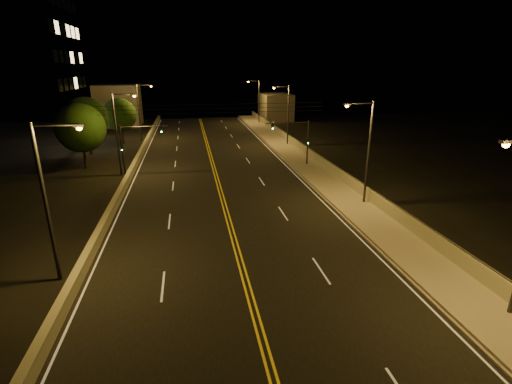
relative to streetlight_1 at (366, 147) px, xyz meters
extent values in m
cube|color=black|center=(-11.51, -0.19, -5.05)|extent=(18.00, 120.00, 0.02)
cube|color=gray|center=(-0.71, -0.19, -4.91)|extent=(3.60, 120.00, 0.30)
cube|color=gray|center=(-2.58, -0.19, -4.99)|extent=(0.14, 120.00, 0.15)
cube|color=gray|center=(0.94, -0.19, -4.26)|extent=(0.30, 120.00, 1.00)
cube|color=gray|center=(-20.60, -0.19, -4.66)|extent=(0.45, 120.00, 0.80)
cube|color=slate|center=(4.99, 53.69, -2.25)|extent=(6.00, 10.00, 5.64)
cube|color=slate|center=(-27.51, 50.85, -1.09)|extent=(8.00, 8.00, 7.96)
cylinder|color=black|center=(0.94, -0.19, -3.73)|extent=(0.06, 120.00, 0.06)
cube|color=silver|center=(-20.11, -0.19, -5.04)|extent=(0.12, 116.00, 0.00)
cube|color=silver|center=(-2.91, -0.19, -5.04)|extent=(0.12, 116.00, 0.00)
cube|color=gold|center=(-11.66, -0.19, -5.04)|extent=(0.12, 116.00, 0.00)
cube|color=gold|center=(-11.36, -0.19, -5.04)|extent=(0.12, 116.00, 0.00)
cube|color=silver|center=(-16.01, -9.69, -5.04)|extent=(0.12, 3.00, 0.00)
cube|color=silver|center=(-16.01, -0.69, -5.04)|extent=(0.12, 3.00, 0.00)
cube|color=silver|center=(-16.01, 8.31, -5.04)|extent=(0.12, 3.00, 0.00)
cube|color=silver|center=(-16.01, 17.31, -5.04)|extent=(0.12, 3.00, 0.00)
cube|color=silver|center=(-16.01, 26.31, -5.04)|extent=(0.12, 3.00, 0.00)
cube|color=silver|center=(-16.01, 35.31, -5.04)|extent=(0.12, 3.00, 0.00)
cube|color=silver|center=(-16.01, 44.31, -5.04)|extent=(0.12, 3.00, 0.00)
cube|color=silver|center=(-16.01, 53.31, -5.04)|extent=(0.12, 3.00, 0.00)
cube|color=silver|center=(-7.01, -9.69, -5.04)|extent=(0.12, 3.00, 0.00)
cube|color=silver|center=(-7.01, -0.69, -5.04)|extent=(0.12, 3.00, 0.00)
cube|color=silver|center=(-7.01, 8.31, -5.04)|extent=(0.12, 3.00, 0.00)
cube|color=silver|center=(-7.01, 17.31, -5.04)|extent=(0.12, 3.00, 0.00)
cube|color=silver|center=(-7.01, 26.31, -5.04)|extent=(0.12, 3.00, 0.00)
cube|color=silver|center=(-7.01, 35.31, -5.04)|extent=(0.12, 3.00, 0.00)
cube|color=silver|center=(-7.01, 44.31, -5.04)|extent=(0.12, 3.00, 0.00)
cube|color=silver|center=(-7.01, 53.31, -5.04)|extent=(0.12, 3.00, 0.00)
cube|color=#2D2D33|center=(-1.91, -15.31, 3.44)|extent=(0.50, 0.25, 0.14)
sphere|color=#FF9E2D|center=(-1.91, -15.31, 3.34)|extent=(0.28, 0.28, 0.28)
cylinder|color=#2D2D33|center=(0.29, 0.00, -0.70)|extent=(0.20, 0.20, 8.73)
cylinder|color=#2D2D33|center=(-0.81, 0.00, 3.51)|extent=(2.20, 0.12, 0.12)
cube|color=#2D2D33|center=(-1.91, 0.00, 3.44)|extent=(0.50, 0.25, 0.14)
sphere|color=#FF9E2D|center=(-1.91, 0.00, 3.34)|extent=(0.28, 0.28, 0.28)
cylinder|color=#2D2D33|center=(0.29, 25.48, -0.70)|extent=(0.20, 0.20, 8.73)
cylinder|color=#2D2D33|center=(-0.81, 25.48, 3.51)|extent=(2.20, 0.12, 0.12)
cube|color=#2D2D33|center=(-1.91, 25.48, 3.44)|extent=(0.50, 0.25, 0.14)
sphere|color=#FF9E2D|center=(-1.91, 25.48, 3.34)|extent=(0.28, 0.28, 0.28)
cylinder|color=#2D2D33|center=(0.29, 48.37, -0.70)|extent=(0.20, 0.20, 8.73)
cylinder|color=#2D2D33|center=(-0.81, 48.37, 3.51)|extent=(2.20, 0.12, 0.12)
cube|color=#2D2D33|center=(-1.91, 48.37, 3.44)|extent=(0.50, 0.25, 0.14)
sphere|color=#FF9E2D|center=(-1.91, 48.37, 3.34)|extent=(0.28, 0.28, 0.28)
cylinder|color=#2D2D33|center=(-21.71, -7.92, -0.70)|extent=(0.20, 0.20, 8.73)
cylinder|color=#2D2D33|center=(-20.61, -7.92, 3.51)|extent=(2.20, 0.12, 0.12)
cube|color=#2D2D33|center=(-19.51, -7.92, 3.44)|extent=(0.50, 0.25, 0.14)
sphere|color=#FF9E2D|center=(-19.51, -7.92, 3.34)|extent=(0.28, 0.28, 0.28)
cylinder|color=#2D2D33|center=(-21.71, 13.48, -0.70)|extent=(0.20, 0.20, 8.73)
cylinder|color=#2D2D33|center=(-20.61, 13.48, 3.51)|extent=(2.20, 0.12, 0.12)
cube|color=#2D2D33|center=(-19.51, 13.48, 3.44)|extent=(0.50, 0.25, 0.14)
sphere|color=#FF9E2D|center=(-19.51, 13.48, 3.34)|extent=(0.28, 0.28, 0.28)
cylinder|color=#2D2D33|center=(-21.71, 33.77, -0.70)|extent=(0.20, 0.20, 8.73)
cylinder|color=#2D2D33|center=(-20.61, 33.77, 3.51)|extent=(2.20, 0.12, 0.12)
cube|color=#2D2D33|center=(-19.51, 33.77, 3.44)|extent=(0.50, 0.25, 0.14)
sphere|color=#FF9E2D|center=(-19.51, 33.77, 3.34)|extent=(0.28, 0.28, 0.28)
cylinder|color=#2D2D33|center=(-0.51, 13.49, -2.36)|extent=(0.18, 0.18, 5.42)
cylinder|color=#2D2D33|center=(-3.01, 13.49, 0.15)|extent=(5.00, 0.10, 0.10)
cube|color=black|center=(-4.76, 13.49, -0.20)|extent=(0.28, 0.18, 0.80)
sphere|color=#19FF4C|center=(-4.76, 13.38, -0.45)|extent=(0.14, 0.14, 0.14)
cube|color=black|center=(-0.51, 13.34, -2.06)|extent=(0.22, 0.14, 0.55)
cylinder|color=#2D2D33|center=(-21.31, 13.49, -2.36)|extent=(0.18, 0.18, 5.42)
cylinder|color=#2D2D33|center=(-18.81, 13.49, 0.15)|extent=(5.00, 0.10, 0.10)
cube|color=black|center=(-17.06, 13.49, -0.20)|extent=(0.28, 0.18, 0.80)
sphere|color=#19FF4C|center=(-17.06, 13.38, -0.45)|extent=(0.14, 0.14, 0.14)
cube|color=black|center=(-21.31, 13.34, -2.06)|extent=(0.22, 0.14, 0.55)
cylinder|color=black|center=(-11.51, 9.31, 1.94)|extent=(22.00, 0.03, 0.03)
cylinder|color=black|center=(-11.51, 9.31, 2.34)|extent=(22.00, 0.03, 0.03)
cylinder|color=black|center=(-11.51, 9.31, 2.74)|extent=(22.00, 0.03, 0.03)
cylinder|color=black|center=(-26.17, 17.13, -3.76)|extent=(0.36, 0.36, 2.60)
sphere|color=black|center=(-26.17, 17.13, -0.37)|extent=(5.49, 5.49, 5.49)
cylinder|color=black|center=(-27.38, 24.79, -3.73)|extent=(0.36, 0.36, 2.66)
sphere|color=black|center=(-27.38, 24.79, -0.26)|extent=(5.61, 5.61, 5.61)
cylinder|color=black|center=(-24.47, 32.68, -3.87)|extent=(0.36, 0.36, 2.38)
sphere|color=black|center=(-24.47, 32.68, -0.76)|extent=(5.03, 5.03, 5.03)
camera|label=1|loc=(-14.14, -27.69, 6.24)|focal=26.00mm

